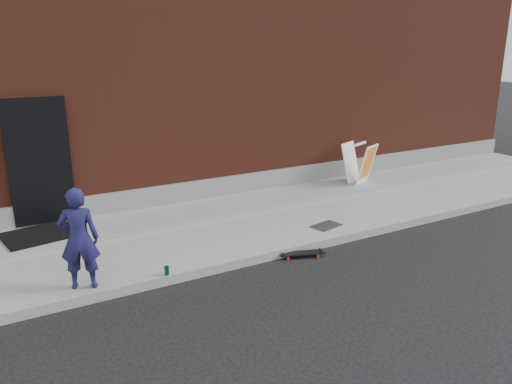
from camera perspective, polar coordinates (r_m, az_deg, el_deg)
ground at (r=8.03m, az=-0.75°, el=-8.46°), size 80.00×80.00×0.00m
sidewalk at (r=9.24m, az=-5.24°, el=-4.57°), size 20.00×3.00×0.15m
apron at (r=9.98m, az=-7.40°, el=-2.26°), size 20.00×1.20×0.10m
building at (r=13.85m, az=-15.18°, el=12.31°), size 20.00×8.10×5.00m
child at (r=7.18m, az=-19.57°, el=-5.04°), size 0.61×0.50×1.44m
skateboard at (r=8.36m, az=5.28°, el=-6.98°), size 0.75×0.43×0.08m
pizza_sign at (r=11.91m, az=11.76°, el=3.27°), size 0.79×0.84×0.95m
soda_can at (r=7.49m, az=-10.17°, el=-8.84°), size 0.09×0.09×0.14m
doormat at (r=9.33m, az=-23.48°, el=-4.48°), size 1.30×1.12×0.03m
utility_plate at (r=9.36m, az=8.05°, el=-3.84°), size 0.61×0.46×0.02m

